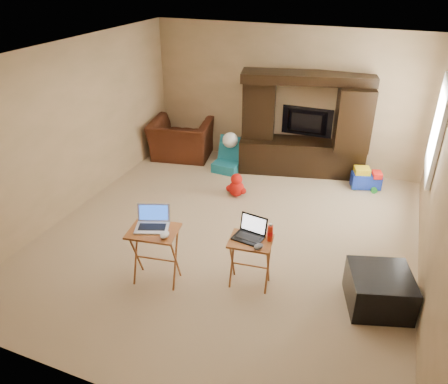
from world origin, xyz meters
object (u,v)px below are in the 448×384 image
at_px(laptop_right, 248,230).
at_px(mouse_left, 165,235).
at_px(plush_toy, 236,185).
at_px(ottoman, 379,290).
at_px(recliner, 181,139).
at_px(child_rocker, 227,155).
at_px(television, 306,123).
at_px(mouse_right, 258,246).
at_px(water_bottle, 270,233).
at_px(laptop_left, 151,220).
at_px(tray_table_right, 250,263).
at_px(push_toy, 366,178).
at_px(entertainment_center, 304,125).
at_px(tray_table_left, 156,256).

xyz_separation_m(laptop_right, mouse_left, (-0.84, -0.44, -0.00)).
relative_size(plush_toy, ottoman, 0.60).
xyz_separation_m(recliner, plush_toy, (1.56, -1.09, -0.17)).
bearing_deg(child_rocker, television, 32.18).
bearing_deg(mouse_right, recliner, 128.99).
bearing_deg(water_bottle, laptop_left, -162.86).
relative_size(tray_table_right, laptop_left, 1.68).
xyz_separation_m(television, laptop_left, (-0.92, -3.86, -0.02)).
height_order(push_toy, water_bottle, water_bottle).
height_order(entertainment_center, laptop_left, entertainment_center).
bearing_deg(push_toy, mouse_left, -135.25).
relative_size(push_toy, tray_table_right, 0.78).
height_order(child_rocker, push_toy, child_rocker).
xyz_separation_m(recliner, push_toy, (3.50, -0.01, -0.18)).
relative_size(entertainment_center, laptop_right, 6.60).
bearing_deg(tray_table_left, mouse_left, -29.39).
distance_m(child_rocker, ottoman, 3.92).
relative_size(entertainment_center, tray_table_right, 3.45).
height_order(entertainment_center, recliner, entertainment_center).
bearing_deg(water_bottle, tray_table_right, -158.20).
bearing_deg(tray_table_right, tray_table_left, -168.60).
distance_m(laptop_left, mouse_right, 1.26).
distance_m(child_rocker, water_bottle, 3.25).
distance_m(entertainment_center, laptop_right, 3.31).
relative_size(tray_table_right, water_bottle, 3.25).
distance_m(entertainment_center, ottoman, 3.59).
bearing_deg(tray_table_left, push_toy, 49.67).
relative_size(recliner, push_toy, 2.29).
bearing_deg(child_rocker, tray_table_right, -60.02).
xyz_separation_m(recliner, water_bottle, (2.68, -3.03, 0.37)).
height_order(child_rocker, mouse_left, mouse_left).
bearing_deg(mouse_right, water_bottle, 70.71).
bearing_deg(tray_table_right, mouse_right, -49.46).
height_order(child_rocker, laptop_right, laptop_right).
height_order(laptop_right, mouse_right, laptop_right).
relative_size(plush_toy, mouse_left, 2.71).
relative_size(child_rocker, tray_table_left, 0.85).
height_order(television, tray_table_left, television).
distance_m(laptop_left, water_bottle, 1.36).
bearing_deg(television, push_toy, 159.23).
height_order(child_rocker, tray_table_right, tray_table_right).
xyz_separation_m(child_rocker, plush_toy, (0.50, -0.84, -0.11)).
bearing_deg(laptop_left, plush_toy, 65.36).
bearing_deg(ottoman, child_rocker, 137.29).
distance_m(recliner, ottoman, 4.90).
distance_m(television, ottoman, 3.77).
xyz_separation_m(television, child_rocker, (-1.25, -0.68, -0.56)).
bearing_deg(push_toy, laptop_left, -138.69).
height_order(ottoman, tray_table_right, tray_table_right).
bearing_deg(push_toy, child_rocker, 168.63).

